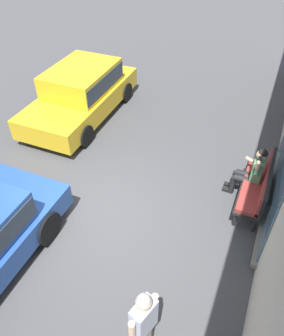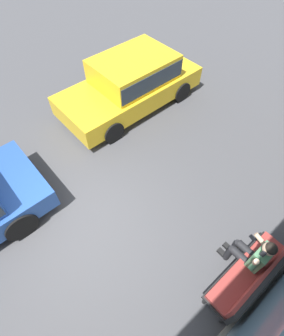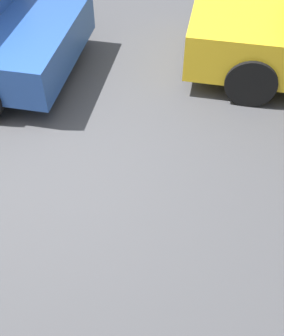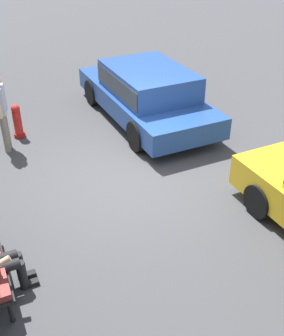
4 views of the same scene
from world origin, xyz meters
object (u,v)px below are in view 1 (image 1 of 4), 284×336
(bench, at_px, (259,185))
(person_on_phone, at_px, (252,171))
(parked_car_near, at_px, (81,91))
(pedestrian_standing, at_px, (144,323))

(bench, height_order, person_on_phone, person_on_phone)
(person_on_phone, relative_size, parked_car_near, 0.31)
(pedestrian_standing, bearing_deg, person_on_phone, 168.66)
(parked_car_near, xyz_separation_m, pedestrian_standing, (5.56, 4.39, 0.23))
(parked_car_near, bearing_deg, pedestrian_standing, 38.27)
(person_on_phone, relative_size, pedestrian_standing, 0.76)
(person_on_phone, bearing_deg, bench, 45.67)
(bench, bearing_deg, pedestrian_standing, -15.07)
(person_on_phone, distance_m, parked_car_near, 5.42)
(parked_car_near, bearing_deg, bench, 72.43)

